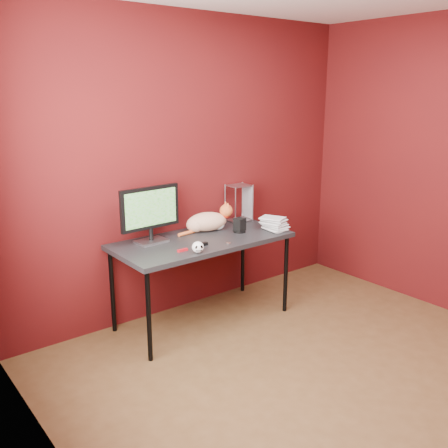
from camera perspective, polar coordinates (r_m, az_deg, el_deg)
room at (r=3.15m, az=14.36°, el=5.29°), size 3.52×3.52×2.61m
desk at (r=4.20m, az=-2.49°, el=-2.31°), size 1.50×0.70×0.75m
monitor at (r=4.05m, az=-8.44°, el=1.40°), size 0.53×0.18×0.46m
cat at (r=4.38m, az=-1.89°, el=0.30°), size 0.53×0.29×0.25m
skull_mug at (r=3.81m, az=-3.00°, el=-2.66°), size 0.09×0.10×0.09m
speaker at (r=4.35m, az=1.79°, el=-0.20°), size 0.11×0.11×0.12m
book_stack at (r=4.29m, az=5.24°, el=7.15°), size 0.22×0.25×1.23m
wire_rack at (r=4.69m, az=1.72°, el=2.44°), size 0.21×0.18×0.35m
pocket_knife at (r=3.86m, az=-4.75°, el=-3.00°), size 0.09×0.03×0.02m
black_gadget at (r=4.00m, az=-2.26°, el=-2.28°), size 0.05×0.03×0.02m
washer at (r=4.05m, az=0.52°, el=-2.20°), size 0.04×0.04×0.00m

